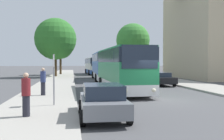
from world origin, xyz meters
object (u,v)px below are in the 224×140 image
(bus_front, at_px, (122,69))
(pedestrian_waiting_near, at_px, (43,81))
(bus_stop_sign, at_px, (54,74))
(tree_left_far, at_px, (55,39))
(pedestrian_waiting_far, at_px, (26,94))
(tree_right_near, at_px, (133,40))
(tree_left_near, at_px, (60,46))
(parked_car_left_curb, at_px, (103,101))
(bus_rear, at_px, (94,66))
(bus_middle, at_px, (104,66))
(parked_car_right_near, at_px, (161,78))

(bus_front, relative_size, pedestrian_waiting_near, 5.57)
(bus_front, xyz_separation_m, bus_stop_sign, (-4.86, -6.64, -0.05))
(bus_stop_sign, distance_m, pedestrian_waiting_near, 4.42)
(pedestrian_waiting_near, bearing_deg, tree_left_far, 111.16)
(pedestrian_waiting_far, height_order, tree_right_near, tree_right_near)
(bus_front, relative_size, tree_left_far, 1.13)
(tree_left_near, bearing_deg, tree_right_near, 3.22)
(parked_car_left_curb, bearing_deg, tree_right_near, 75.51)
(bus_rear, xyz_separation_m, bus_stop_sign, (-5.14, -37.35, 0.08))
(bus_middle, distance_m, tree_left_far, 10.83)
(bus_rear, relative_size, tree_left_far, 1.28)
(bus_rear, xyz_separation_m, tree_left_far, (-6.78, -8.99, 4.32))
(bus_front, distance_m, tree_left_near, 30.04)
(pedestrian_waiting_far, distance_m, tree_left_far, 31.50)
(bus_stop_sign, xyz_separation_m, pedestrian_waiting_far, (-0.94, -2.74, -0.72))
(bus_front, bearing_deg, parked_car_right_near, 43.90)
(bus_front, relative_size, parked_car_right_near, 2.26)
(bus_front, height_order, tree_left_near, tree_left_near)
(pedestrian_waiting_near, bearing_deg, tree_left_near, 110.00)
(tree_left_far, xyz_separation_m, tree_right_near, (14.43, 8.28, 0.67))
(parked_car_left_curb, bearing_deg, bus_middle, 83.41)
(pedestrian_waiting_near, bearing_deg, bus_front, 41.85)
(bus_front, xyz_separation_m, parked_car_left_curb, (-2.65, -9.58, -1.08))
(bus_middle, height_order, tree_left_near, tree_left_near)
(bus_front, distance_m, parked_car_right_near, 7.27)
(bus_middle, relative_size, parked_car_left_curb, 2.96)
(parked_car_left_curb, relative_size, tree_right_near, 0.42)
(pedestrian_waiting_near, relative_size, tree_right_near, 0.19)
(parked_car_left_curb, height_order, parked_car_right_near, parked_car_left_curb)
(tree_left_near, bearing_deg, tree_left_far, -93.34)
(parked_car_left_curb, height_order, tree_left_far, tree_left_far)
(parked_car_right_near, relative_size, bus_stop_sign, 1.72)
(bus_middle, relative_size, tree_left_far, 1.33)
(bus_rear, distance_m, pedestrian_waiting_near, 33.67)
(tree_left_near, bearing_deg, pedestrian_waiting_near, -89.64)
(bus_rear, xyz_separation_m, pedestrian_waiting_near, (-6.14, -33.10, -0.62))
(pedestrian_waiting_near, bearing_deg, bus_middle, 89.41)
(bus_stop_sign, bearing_deg, tree_left_near, 91.92)
(tree_left_far, distance_m, tree_right_near, 16.66)
(parked_car_right_near, height_order, bus_stop_sign, bus_stop_sign)
(bus_front, height_order, tree_left_far, tree_left_far)
(bus_stop_sign, bearing_deg, bus_front, 53.81)
(parked_car_right_near, height_order, tree_left_far, tree_left_far)
(bus_rear, height_order, tree_right_near, tree_right_near)
(bus_rear, height_order, pedestrian_waiting_far, bus_rear)
(parked_car_right_near, relative_size, tree_right_near, 0.46)
(bus_rear, xyz_separation_m, tree_left_near, (-6.34, -1.50, 3.62))
(bus_rear, distance_m, tree_left_far, 12.06)
(bus_front, relative_size, bus_stop_sign, 3.90)
(parked_car_left_curb, height_order, pedestrian_waiting_far, pedestrian_waiting_far)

